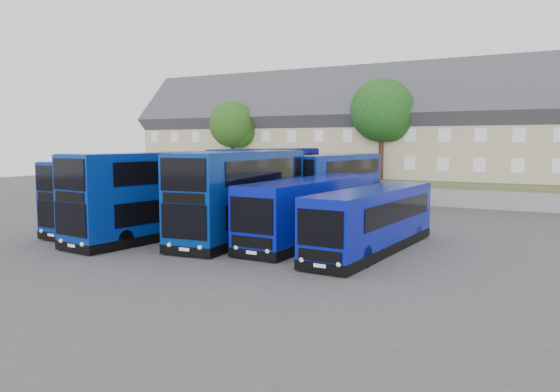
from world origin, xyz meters
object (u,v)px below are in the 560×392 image
Objects in this scene: coach_east_a at (311,210)px; dd_front_left at (127,195)px; tree_mid at (384,113)px; dd_front_mid at (162,196)px; tree_west at (234,126)px.

dd_front_left is at bearing -169.47° from coach_east_a.
coach_east_a is at bearing 13.25° from dd_front_left.
tree_mid is at bearing 98.52° from coach_east_a.
dd_front_mid is 1.61× the size of tree_west.
tree_mid is (5.11, 24.24, 5.70)m from dd_front_mid.
dd_front_left is 1.20× the size of tree_mid.
tree_west is 16.04m from tree_mid.
dd_front_mid is at bearing -158.85° from coach_east_a.
dd_front_mid is at bearing -65.35° from tree_west.
coach_east_a is (11.81, 2.07, -0.45)m from dd_front_left.
dd_front_left is at bearing 171.33° from dd_front_mid.
dd_front_mid reaches higher than dd_front_left.
dd_front_mid is 8.64m from coach_east_a.
tree_west reaches higher than coach_east_a.
dd_front_left is at bearing -110.81° from tree_mid.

